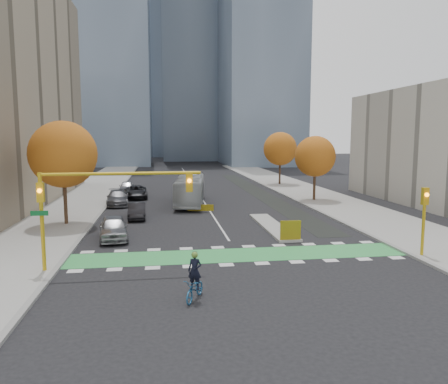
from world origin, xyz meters
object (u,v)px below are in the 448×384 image
object	(u,v)px
bus	(190,190)
parked_car_e	(127,187)
traffic_signal_west	(93,195)
parked_car_b	(137,211)
cyclist	(195,284)
parked_car_d	(136,192)
tree_west	(63,154)
parked_car_c	(117,198)
traffic_signal_east	(424,211)
hazard_board	(291,230)
parked_car_a	(113,228)
tree_east_near	(315,156)
tree_east_far	(280,149)

from	to	relation	value
bus	parked_car_e	xyz separation A→B (m)	(-7.27, 10.28, -0.79)
traffic_signal_west	parked_car_b	bearing A→B (deg)	84.84
cyclist	parked_car_d	xyz separation A→B (m)	(-4.28, 32.23, 0.00)
tree_west	parked_car_c	distance (m)	11.43
traffic_signal_west	tree_west	bearing A→B (deg)	108.02
parked_car_b	traffic_signal_east	bearing A→B (deg)	-42.69
parked_car_e	traffic_signal_west	bearing A→B (deg)	-88.87
traffic_signal_west	bus	world-z (taller)	traffic_signal_west
hazard_board	parked_car_b	size ratio (longest dim) A/B	0.34
parked_car_a	tree_east_near	bearing A→B (deg)	30.94
hazard_board	parked_car_b	bearing A→B (deg)	136.87
parked_car_a	parked_car_b	world-z (taller)	parked_car_a
hazard_board	tree_east_near	size ratio (longest dim) A/B	0.20
parked_car_b	parked_car_e	bearing A→B (deg)	95.00
tree_west	traffic_signal_west	xyz separation A→B (m)	(4.07, -12.51, -1.58)
hazard_board	parked_car_e	bearing A→B (deg)	114.85
tree_east_far	parked_car_e	xyz separation A→B (m)	(-21.33, -6.10, -4.50)
tree_east_near	traffic_signal_west	size ratio (longest dim) A/B	0.83
traffic_signal_west	parked_car_c	xyz separation A→B (m)	(-1.07, 22.41, -3.28)
parked_car_c	tree_east_near	bearing A→B (deg)	-4.80
traffic_signal_west	parked_car_d	distance (m)	27.62
tree_west	parked_car_a	xyz separation A→B (m)	(4.22, -5.33, -4.82)
traffic_signal_east	cyclist	xyz separation A→B (m)	(-13.59, -4.82, -2.02)
parked_car_a	parked_car_b	distance (m)	7.56
tree_east_far	parked_car_b	xyz separation A→B (m)	(-19.11, -23.86, -4.56)
tree_west	traffic_signal_west	world-z (taller)	tree_west
tree_east_near	tree_east_far	distance (m)	16.01
tree_east_far	traffic_signal_west	size ratio (longest dim) A/B	0.90
cyclist	parked_car_c	xyz separation A→B (m)	(-5.91, 27.23, 0.05)
bus	parked_car_e	world-z (taller)	bus
traffic_signal_west	traffic_signal_east	world-z (taller)	traffic_signal_west
tree_west	tree_east_near	xyz separation A→B (m)	(24.00, 10.00, -0.75)
hazard_board	cyclist	xyz separation A→B (m)	(-7.09, -9.53, -0.09)
hazard_board	parked_car_a	world-z (taller)	parked_car_a
bus	parked_car_c	world-z (taller)	bus
parked_car_a	parked_car_e	size ratio (longest dim) A/B	1.08
cyclist	parked_car_a	size ratio (longest dim) A/B	0.46
tree_east_near	bus	size ratio (longest dim) A/B	0.65
tree_west	cyclist	distance (m)	20.09
bus	parked_car_a	bearing A→B (deg)	-105.64
hazard_board	tree_west	bearing A→B (deg)	154.01
tree_east_far	cyclist	size ratio (longest dim) A/B	3.58
traffic_signal_west	parked_car_b	world-z (taller)	traffic_signal_west
parked_car_b	parked_car_c	xyz separation A→B (m)	(-2.39, 7.77, 0.08)
parked_car_c	tree_east_far	bearing A→B (deg)	31.75
traffic_signal_east	parked_car_b	world-z (taller)	traffic_signal_east
tree_east_far	bus	distance (m)	21.90
traffic_signal_west	traffic_signal_east	size ratio (longest dim) A/B	2.08
traffic_signal_west	parked_car_b	distance (m)	15.08
hazard_board	bus	bearing A→B (deg)	107.71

